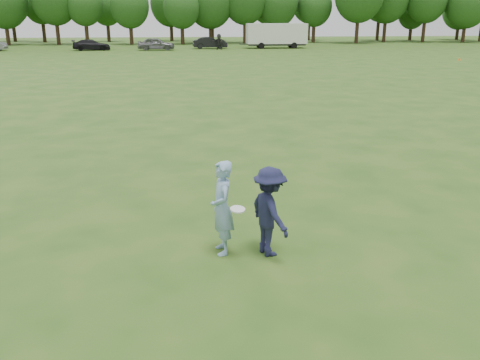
{
  "coord_description": "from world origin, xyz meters",
  "views": [
    {
      "loc": [
        -1.37,
        -8.23,
        4.21
      ],
      "look_at": [
        -0.36,
        1.29,
        1.1
      ],
      "focal_mm": 38.0,
      "sensor_mm": 36.0,
      "label": 1
    }
  ],
  "objects_px": {
    "car_e": "(156,44)",
    "car_f": "(210,43)",
    "player_far_d": "(219,42)",
    "field_cone": "(459,59)",
    "car_d": "(91,45)",
    "thrower": "(222,208)",
    "cargo_trailer": "(276,34)",
    "defender": "(270,212)"
  },
  "relations": [
    {
      "from": "car_e",
      "to": "car_f",
      "type": "relative_size",
      "value": 1.01
    },
    {
      "from": "car_d",
      "to": "car_e",
      "type": "relative_size",
      "value": 1.0
    },
    {
      "from": "car_f",
      "to": "field_cone",
      "type": "bearing_deg",
      "value": -135.04
    },
    {
      "from": "defender",
      "to": "cargo_trailer",
      "type": "xyz_separation_m",
      "value": [
        10.87,
        61.21,
        0.94
      ]
    },
    {
      "from": "thrower",
      "to": "car_e",
      "type": "bearing_deg",
      "value": 177.26
    },
    {
      "from": "car_d",
      "to": "car_f",
      "type": "xyz_separation_m",
      "value": [
        15.04,
        1.92,
        0.08
      ]
    },
    {
      "from": "defender",
      "to": "player_far_d",
      "type": "height_order",
      "value": "player_far_d"
    },
    {
      "from": "player_far_d",
      "to": "car_f",
      "type": "height_order",
      "value": "player_far_d"
    },
    {
      "from": "thrower",
      "to": "player_far_d",
      "type": "bearing_deg",
      "value": 169.48
    },
    {
      "from": "thrower",
      "to": "field_cone",
      "type": "relative_size",
      "value": 5.86
    },
    {
      "from": "field_cone",
      "to": "cargo_trailer",
      "type": "xyz_separation_m",
      "value": [
        -14.53,
        21.18,
        1.63
      ]
    },
    {
      "from": "field_cone",
      "to": "thrower",
      "type": "bearing_deg",
      "value": -123.36
    },
    {
      "from": "car_f",
      "to": "cargo_trailer",
      "type": "xyz_separation_m",
      "value": [
        8.92,
        0.14,
        1.03
      ]
    },
    {
      "from": "thrower",
      "to": "defender",
      "type": "xyz_separation_m",
      "value": [
        0.85,
        -0.16,
        -0.05
      ]
    },
    {
      "from": "defender",
      "to": "car_f",
      "type": "height_order",
      "value": "defender"
    },
    {
      "from": "car_d",
      "to": "field_cone",
      "type": "xyz_separation_m",
      "value": [
        38.49,
        -19.12,
        -0.52
      ]
    },
    {
      "from": "car_d",
      "to": "cargo_trailer",
      "type": "distance_m",
      "value": 24.07
    },
    {
      "from": "cargo_trailer",
      "to": "car_e",
      "type": "bearing_deg",
      "value": -170.83
    },
    {
      "from": "thrower",
      "to": "car_f",
      "type": "bearing_deg",
      "value": 170.6
    },
    {
      "from": "player_far_d",
      "to": "car_e",
      "type": "distance_m",
      "value": 7.98
    },
    {
      "from": "thrower",
      "to": "cargo_trailer",
      "type": "distance_m",
      "value": 62.17
    },
    {
      "from": "thrower",
      "to": "player_far_d",
      "type": "distance_m",
      "value": 58.81
    },
    {
      "from": "field_cone",
      "to": "cargo_trailer",
      "type": "distance_m",
      "value": 25.74
    },
    {
      "from": "car_e",
      "to": "cargo_trailer",
      "type": "relative_size",
      "value": 0.51
    },
    {
      "from": "car_e",
      "to": "cargo_trailer",
      "type": "distance_m",
      "value": 16.08
    },
    {
      "from": "player_far_d",
      "to": "car_f",
      "type": "relative_size",
      "value": 0.44
    },
    {
      "from": "car_e",
      "to": "car_f",
      "type": "bearing_deg",
      "value": -67.97
    },
    {
      "from": "car_d",
      "to": "field_cone",
      "type": "bearing_deg",
      "value": -123.9
    },
    {
      "from": "car_d",
      "to": "cargo_trailer",
      "type": "relative_size",
      "value": 0.51
    },
    {
      "from": "car_d",
      "to": "cargo_trailer",
      "type": "height_order",
      "value": "cargo_trailer"
    },
    {
      "from": "car_d",
      "to": "car_f",
      "type": "height_order",
      "value": "car_f"
    },
    {
      "from": "defender",
      "to": "field_cone",
      "type": "height_order",
      "value": "defender"
    },
    {
      "from": "defender",
      "to": "car_f",
      "type": "xyz_separation_m",
      "value": [
        1.94,
        61.07,
        -0.09
      ]
    },
    {
      "from": "thrower",
      "to": "car_d",
      "type": "xyz_separation_m",
      "value": [
        -12.24,
        58.99,
        -0.21
      ]
    },
    {
      "from": "thrower",
      "to": "field_cone",
      "type": "distance_m",
      "value": 47.74
    },
    {
      "from": "car_f",
      "to": "field_cone",
      "type": "distance_m",
      "value": 31.51
    },
    {
      "from": "defender",
      "to": "field_cone",
      "type": "relative_size",
      "value": 5.55
    },
    {
      "from": "thrower",
      "to": "defender",
      "type": "distance_m",
      "value": 0.87
    },
    {
      "from": "player_far_d",
      "to": "field_cone",
      "type": "xyz_separation_m",
      "value": [
        22.4,
        -18.81,
        -0.84
      ]
    },
    {
      "from": "defender",
      "to": "car_e",
      "type": "bearing_deg",
      "value": -15.89
    },
    {
      "from": "player_far_d",
      "to": "car_e",
      "type": "bearing_deg",
      "value": -164.78
    },
    {
      "from": "field_cone",
      "to": "player_far_d",
      "type": "bearing_deg",
      "value": 139.98
    }
  ]
}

